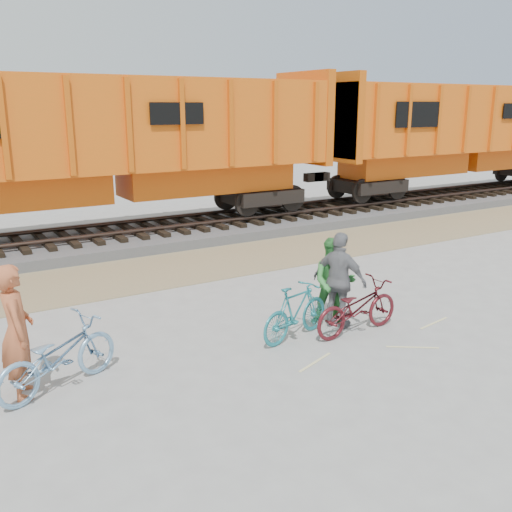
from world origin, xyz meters
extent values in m
plane|color=#9E9E99|center=(0.00, 0.00, 0.00)|extent=(120.00, 120.00, 0.00)
cube|color=#95835C|center=(0.00, 5.50, 0.01)|extent=(120.00, 3.00, 0.02)
cube|color=slate|center=(0.00, 9.00, 0.15)|extent=(120.00, 4.00, 0.30)
cube|color=black|center=(0.00, 9.00, 0.36)|extent=(0.22, 2.60, 0.12)
cube|color=black|center=(6.50, 9.00, 0.36)|extent=(0.22, 2.60, 0.12)
cylinder|color=#382821|center=(0.00, 8.28, 0.48)|extent=(120.00, 0.12, 0.12)
cylinder|color=#382821|center=(0.00, 9.72, 0.48)|extent=(120.00, 0.12, 0.12)
cube|color=black|center=(-1.09, 9.00, 0.94)|extent=(11.20, 2.20, 0.80)
cube|color=#CC560E|center=(-1.09, 9.00, 1.79)|extent=(11.76, 1.65, 0.90)
cube|color=#CC560E|center=(-1.09, 9.00, 3.54)|extent=(14.00, 3.00, 2.60)
cube|color=#C3500C|center=(5.76, 9.00, 3.64)|extent=(0.30, 3.06, 3.10)
cube|color=black|center=(13.91, 9.00, 0.94)|extent=(11.20, 2.20, 0.80)
cube|color=#CC560E|center=(13.91, 9.00, 1.79)|extent=(11.76, 1.65, 0.90)
cube|color=#CC560E|center=(13.91, 9.00, 3.54)|extent=(14.00, 3.00, 2.60)
cube|color=#C3500C|center=(7.06, 9.00, 3.64)|extent=(0.30, 3.06, 3.10)
cube|color=black|center=(9.71, 7.42, 3.74)|extent=(2.20, 0.04, 0.90)
imported|color=#76A3C9|center=(-4.76, 0.43, 0.53)|extent=(2.11, 1.41, 1.05)
imported|color=teal|center=(-0.70, 0.19, 0.50)|extent=(1.74, 0.87, 1.01)
imported|color=#51141A|center=(0.41, -0.18, 0.50)|extent=(1.91, 0.74, 0.99)
imported|color=#B25832|center=(-5.26, 0.53, 0.98)|extent=(0.53, 0.75, 1.96)
imported|color=#328037|center=(0.30, 0.39, 0.84)|extent=(1.04, 1.00, 1.69)
imported|color=slate|center=(0.31, 0.22, 0.91)|extent=(0.83, 1.16, 1.82)
camera|label=1|loc=(-6.25, -7.59, 4.05)|focal=40.00mm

